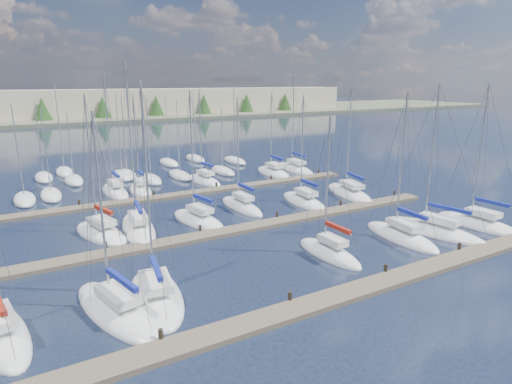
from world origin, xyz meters
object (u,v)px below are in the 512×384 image
sailboat_f (433,231)px  sailboat_e (401,236)px  sailboat_b (116,310)px  sailboat_c (156,296)px  sailboat_p (204,181)px  sailboat_n (115,191)px  sailboat_m (349,193)px  sailboat_g (478,224)px  sailboat_o (140,190)px  sailboat_d (329,253)px  sailboat_r (295,169)px  sailboat_j (198,220)px  sailboat_h (101,233)px  sailboat_q (273,173)px  sailboat_k (241,206)px  sailboat_l (304,201)px  sailboat_a (1,334)px

sailboat_f → sailboat_e: sailboat_f is taller
sailboat_b → sailboat_c: 2.55m
sailboat_f → sailboat_p: 29.85m
sailboat_n → sailboat_m: size_ratio=1.12×
sailboat_g → sailboat_p: 32.71m
sailboat_o → sailboat_b: bearing=-105.2°
sailboat_g → sailboat_d: sailboat_g is taller
sailboat_n → sailboat_r: (26.58, 0.52, -0.01)m
sailboat_c → sailboat_j: (8.01, 12.64, 0.01)m
sailboat_p → sailboat_h: bearing=-143.9°
sailboat_q → sailboat_r: size_ratio=0.81×
sailboat_k → sailboat_c: (-13.74, -14.57, -0.01)m
sailboat_l → sailboat_a: 31.60m
sailboat_r → sailboat_d: bearing=-116.2°
sailboat_p → sailboat_g: bearing=-67.8°
sailboat_p → sailboat_q: 10.69m
sailboat_b → sailboat_k: bearing=29.9°
sailboat_k → sailboat_r: bearing=38.6°
sailboat_a → sailboat_r: (38.36, 28.01, 0.01)m
sailboat_e → sailboat_j: size_ratio=1.00×
sailboat_j → sailboat_l: bearing=-9.8°
sailboat_f → sailboat_e: bearing=162.7°
sailboat_n → sailboat_k: sailboat_n is taller
sailboat_a → sailboat_j: size_ratio=0.90×
sailboat_n → sailboat_a: 29.91m
sailboat_k → sailboat_j: bearing=-162.5°
sailboat_h → sailboat_r: size_ratio=0.84×
sailboat_l → sailboat_d: sailboat_l is taller
sailboat_o → sailboat_h: (-7.07, -13.23, -0.02)m
sailboat_o → sailboat_c: bearing=-100.5°
sailboat_a → sailboat_p: (23.36, 27.45, 0.01)m
sailboat_k → sailboat_d: (-0.03, -14.57, -0.00)m
sailboat_l → sailboat_q: size_ratio=1.01×
sailboat_l → sailboat_e: sailboat_e is taller
sailboat_b → sailboat_e: size_ratio=0.95×
sailboat_o → sailboat_b: size_ratio=0.99×
sailboat_b → sailboat_m: 32.78m
sailboat_k → sailboat_l: size_ratio=0.99×
sailboat_h → sailboat_k: 14.58m
sailboat_n → sailboat_p: (11.58, -0.05, -0.01)m
sailboat_h → sailboat_e: 26.09m
sailboat_n → sailboat_g: 39.48m
sailboat_q → sailboat_d: bearing=-108.3°
sailboat_o → sailboat_k: sailboat_k is taller
sailboat_b → sailboat_q: sailboat_b is taller
sailboat_p → sailboat_q: size_ratio=1.06×
sailboat_a → sailboat_f: bearing=-10.9°
sailboat_q → sailboat_p: bearing=-175.8°
sailboat_k → sailboat_r: 21.19m
sailboat_j → sailboat_r: sailboat_r is taller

